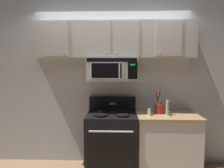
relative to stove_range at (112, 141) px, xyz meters
The scene contains 9 objects.
back_wall 0.95m from the stove_range, 90.00° to the left, with size 5.20×0.10×2.70m, color silver.
stove_range is the anchor object (origin of this frame).
over_range_microwave 1.11m from the stove_range, 90.14° to the left, with size 0.76×0.43×0.35m.
upper_cabinets 1.56m from the stove_range, 90.00° to the left, with size 2.50×0.36×0.55m.
counter_segment 0.84m from the stove_range, ahead, with size 0.93×0.65×0.90m.
utensil_crock_red 0.90m from the stove_range, ahead, with size 0.12×0.12×0.40m.
salt_shaker 0.74m from the stove_range, ahead, with size 0.05×0.05×0.10m.
pepper_mill 0.99m from the stove_range, ahead, with size 0.05×0.05×0.22m, color #B7B2A8.
spice_jar 0.99m from the stove_range, ahead, with size 0.04×0.04×0.10m.
Camera 1 is at (0.11, -2.70, 1.65)m, focal length 33.54 mm.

